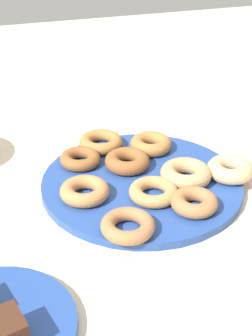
{
  "coord_description": "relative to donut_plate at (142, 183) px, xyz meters",
  "views": [
    {
      "loc": [
        -0.71,
        0.26,
        0.49
      ],
      "look_at": [
        0.0,
        0.03,
        0.04
      ],
      "focal_mm": 53.13,
      "sensor_mm": 36.0,
      "label": 1
    }
  ],
  "objects": [
    {
      "name": "donut_8",
      "position": [
        -0.04,
        -0.16,
        0.02
      ],
      "size": [
        0.12,
        0.12,
        0.03
      ],
      "primitive_type": "torus",
      "rotation": [
        0.0,
        0.0,
        3.88
      ],
      "color": "#EABC84",
      "rests_on": "donut_plate"
    },
    {
      "name": "donut_2",
      "position": [
        -0.14,
        0.07,
        0.02
      ],
      "size": [
        0.09,
        0.09,
        0.02
      ],
      "primitive_type": "torus",
      "rotation": [
        0.0,
        0.0,
        4.61
      ],
      "color": "#B27547",
      "rests_on": "donut_plate"
    },
    {
      "name": "donut_1",
      "position": [
        0.05,
        0.01,
        0.02
      ],
      "size": [
        0.12,
        0.12,
        0.03
      ],
      "primitive_type": "torus",
      "rotation": [
        0.0,
        0.0,
        3.92
      ],
      "color": "#995B2D",
      "rests_on": "donut_plate"
    },
    {
      "name": "donut_6",
      "position": [
        -0.06,
        0.0,
        0.02
      ],
      "size": [
        0.11,
        0.11,
        0.02
      ],
      "primitive_type": "torus",
      "rotation": [
        0.0,
        0.0,
        1.2
      ],
      "color": "tan",
      "rests_on": "donut_plate"
    },
    {
      "name": "donut_9",
      "position": [
        0.09,
        0.09,
        0.02
      ],
      "size": [
        0.11,
        0.11,
        0.02
      ],
      "primitive_type": "torus",
      "rotation": [
        0.0,
        0.0,
        2.11
      ],
      "color": "#995B2D",
      "rests_on": "donut_plate"
    },
    {
      "name": "donut_plate",
      "position": [
        0.0,
        0.0,
        0.0
      ],
      "size": [
        0.36,
        0.36,
        0.01
      ],
      "primitive_type": "cylinder",
      "color": "#284C9E",
      "rests_on": "ground_plane"
    },
    {
      "name": "brownie_near",
      "position": [
        -0.29,
        0.27,
        0.03
      ],
      "size": [
        0.06,
        0.05,
        0.04
      ],
      "primitive_type": "cube",
      "rotation": [
        0.0,
        0.0,
        0.23
      ],
      "color": "#472819",
      "rests_on": "cake_plate"
    },
    {
      "name": "ground_plane",
      "position": [
        0.0,
        0.0,
        -0.01
      ],
      "size": [
        2.4,
        2.4,
        0.0
      ],
      "primitive_type": "plane",
      "color": "beige"
    },
    {
      "name": "donut_7",
      "position": [
        -0.02,
        0.11,
        0.02
      ],
      "size": [
        0.12,
        0.12,
        0.02
      ],
      "primitive_type": "torus",
      "rotation": [
        0.0,
        0.0,
        2.51
      ],
      "color": "#C6844C",
      "rests_on": "donut_plate"
    },
    {
      "name": "donut_5",
      "position": [
        -0.11,
        -0.05,
        0.02
      ],
      "size": [
        0.11,
        0.11,
        0.03
      ],
      "primitive_type": "torus",
      "rotation": [
        0.0,
        0.0,
        5.2
      ],
      "color": "#B27547",
      "rests_on": "donut_plate"
    },
    {
      "name": "donut_4",
      "position": [
        0.14,
        0.04,
        0.02
      ],
      "size": [
        0.11,
        0.11,
        0.02
      ],
      "primitive_type": "torus",
      "rotation": [
        0.0,
        0.0,
        5.05
      ],
      "color": "#BC7A3D",
      "rests_on": "donut_plate"
    },
    {
      "name": "donut_3",
      "position": [
        -0.03,
        -0.07,
        0.02
      ],
      "size": [
        0.11,
        0.11,
        0.03
      ],
      "primitive_type": "torus",
      "rotation": [
        0.0,
        0.0,
        3.44
      ],
      "color": "tan",
      "rests_on": "donut_plate"
    },
    {
      "name": "donut_0",
      "position": [
        0.1,
        -0.05,
        0.02
      ],
      "size": [
        0.12,
        0.12,
        0.03
      ],
      "primitive_type": "torus",
      "rotation": [
        0.0,
        0.0,
        3.79
      ],
      "color": "#BC7A3D",
      "rests_on": "donut_plate"
    }
  ]
}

